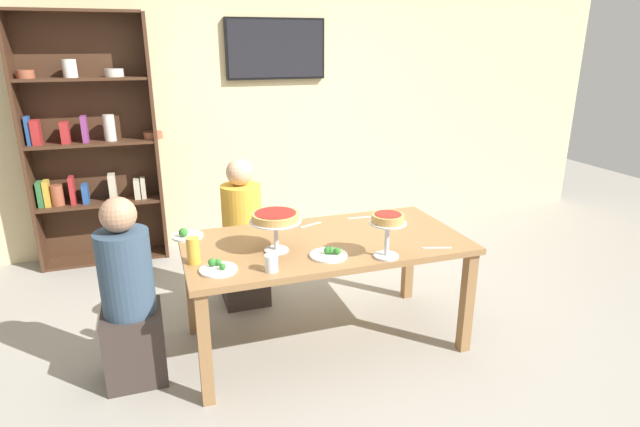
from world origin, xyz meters
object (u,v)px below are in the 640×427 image
at_px(bookshelf, 91,144).
at_px(salad_plate_spare, 218,268).
at_px(salad_plate_far_diner, 186,235).
at_px(cutlery_fork_near, 437,248).
at_px(cutlery_fork_far, 311,225).
at_px(cutlery_knife_near, 360,218).
at_px(television, 276,49).
at_px(personal_pizza_stand, 388,224).
at_px(diner_far_left, 243,243).
at_px(beer_glass_amber_tall, 193,251).
at_px(diner_head_west, 130,305).
at_px(deep_dish_pizza_stand, 276,220).
at_px(water_glass_clear_near, 271,263).
at_px(dining_table, 325,252).
at_px(salad_plate_near_diner, 329,254).

distance_m(bookshelf, salad_plate_spare, 2.42).
xyz_separation_m(salad_plate_far_diner, cutlery_fork_near, (1.46, -0.69, -0.02)).
height_order(cutlery_fork_near, cutlery_fork_far, same).
distance_m(salad_plate_spare, cutlery_knife_near, 1.25).
xyz_separation_m(television, cutlery_fork_near, (0.38, -2.46, -1.15)).
relative_size(television, personal_pizza_stand, 3.58).
bearing_deg(cutlery_fork_far, cutlery_fork_near, 112.48).
height_order(diner_far_left, beer_glass_amber_tall, diner_far_left).
xyz_separation_m(diner_head_west, deep_dish_pizza_stand, (0.88, -0.06, 0.45)).
bearing_deg(television, diner_head_west, -124.26).
distance_m(diner_far_left, water_glass_clear_near, 1.14).
bearing_deg(diner_far_left, salad_plate_spare, -17.61).
distance_m(salad_plate_spare, cutlery_fork_near, 1.34).
distance_m(beer_glass_amber_tall, cutlery_fork_far, 0.93).
xyz_separation_m(salad_plate_spare, cutlery_knife_near, (1.11, 0.58, -0.01)).
bearing_deg(television, salad_plate_far_diner, -121.26).
bearing_deg(television, bookshelf, -177.10).
relative_size(dining_table, water_glass_clear_near, 18.90).
bearing_deg(television, diner_far_left, -115.09).
height_order(salad_plate_near_diner, salad_plate_far_diner, salad_plate_far_diner).
bearing_deg(cutlery_fork_near, dining_table, 167.55).
xyz_separation_m(television, diner_head_west, (-1.45, -2.13, -1.41)).
distance_m(diner_head_west, salad_plate_near_diner, 1.21).
bearing_deg(deep_dish_pizza_stand, water_glass_clear_near, -109.53).
xyz_separation_m(bookshelf, deep_dish_pizza_stand, (1.16, -2.09, -0.16)).
bearing_deg(deep_dish_pizza_stand, television, 75.29).
xyz_separation_m(salad_plate_near_diner, salad_plate_far_diner, (-0.78, 0.59, 0.00)).
xyz_separation_m(dining_table, television, (0.23, 2.11, 1.24)).
relative_size(salad_plate_near_diner, water_glass_clear_near, 2.39).
distance_m(dining_table, salad_plate_near_diner, 0.28).
height_order(dining_table, salad_plate_spare, salad_plate_spare).
bearing_deg(water_glass_clear_near, television, 74.74).
relative_size(diner_far_left, water_glass_clear_near, 12.09).
height_order(salad_plate_near_diner, cutlery_fork_near, salad_plate_near_diner).
xyz_separation_m(diner_far_left, salad_plate_far_diner, (-0.44, -0.41, 0.27)).
bearing_deg(beer_glass_amber_tall, deep_dish_pizza_stand, 3.15).
relative_size(deep_dish_pizza_stand, salad_plate_far_diner, 1.55).
height_order(deep_dish_pizza_stand, water_glass_clear_near, deep_dish_pizza_stand).
relative_size(bookshelf, salad_plate_near_diner, 9.73).
distance_m(dining_table, water_glass_clear_near, 0.57).
relative_size(bookshelf, water_glass_clear_near, 23.25).
relative_size(diner_far_left, salad_plate_spare, 5.47).
distance_m(bookshelf, water_glass_clear_near, 2.61).
xyz_separation_m(cutlery_fork_near, cutlery_knife_near, (-0.23, 0.69, 0.00)).
xyz_separation_m(salad_plate_near_diner, cutlery_fork_near, (0.67, -0.10, -0.01)).
relative_size(deep_dish_pizza_stand, water_glass_clear_near, 3.29).
relative_size(water_glass_clear_near, cutlery_fork_near, 0.53).
height_order(salad_plate_spare, beer_glass_amber_tall, beer_glass_amber_tall).
distance_m(water_glass_clear_near, cutlery_fork_far, 0.79).
distance_m(bookshelf, deep_dish_pizza_stand, 2.40).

